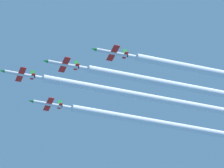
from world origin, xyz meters
The scene contains 7 objects.
jet_lead centered at (-0.12, 7.55, 160.40)m, with size 8.10×11.80×2.84m.
jet_left_wingman centered at (-12.24, -3.60, 158.36)m, with size 8.10×11.80×2.84m.
jet_right_wingman centered at (11.55, -4.70, 158.81)m, with size 8.10×11.80×2.84m.
jet_outer_left centered at (-23.76, -15.70, 157.49)m, with size 8.10×11.80×2.84m.
smoke_trail_lead centered at (-0.12, -33.64, 160.37)m, with size 2.44×71.62×2.44m.
smoke_trail_left_wingman centered at (-12.24, -50.73, 158.33)m, with size 2.44×83.52×2.44m.
smoke_trail_right_wingman centered at (11.55, -56.64, 158.78)m, with size 2.44×93.16×2.44m.
Camera 1 is at (-221.29, 47.95, 2.48)m, focal length 137.77 mm.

